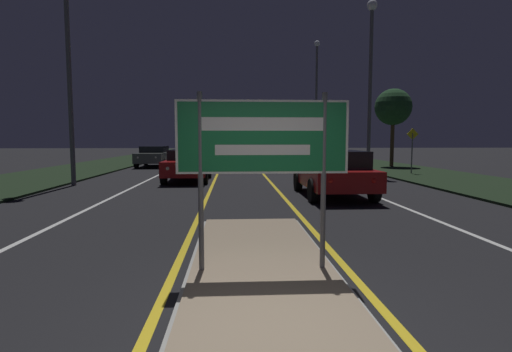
# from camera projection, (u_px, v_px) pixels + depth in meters

# --- Properties ---
(ground_plane) EXTENTS (160.00, 160.00, 0.00)m
(ground_plane) POSITION_uv_depth(u_px,v_px,m) (277.00, 343.00, 3.59)
(ground_plane) COLOR black
(median_island) EXTENTS (2.04, 6.77, 0.10)m
(median_island) POSITION_uv_depth(u_px,v_px,m) (262.00, 272.00, 5.37)
(median_island) COLOR #999993
(median_island) RESTS_ON ground_plane
(verge_left) EXTENTS (5.00, 100.00, 0.08)m
(verge_left) POSITION_uv_depth(u_px,v_px,m) (74.00, 170.00, 22.92)
(verge_left) COLOR black
(verge_left) RESTS_ON ground_plane
(verge_right) EXTENTS (5.00, 100.00, 0.08)m
(verge_right) POSITION_uv_depth(u_px,v_px,m) (397.00, 169.00, 24.02)
(verge_right) COLOR black
(verge_right) RESTS_ON ground_plane
(centre_line_yellow_left) EXTENTS (0.12, 70.00, 0.01)m
(centre_line_yellow_left) POSITION_uv_depth(u_px,v_px,m) (221.00, 165.00, 28.37)
(centre_line_yellow_left) COLOR gold
(centre_line_yellow_left) RESTS_ON ground_plane
(centre_line_yellow_right) EXTENTS (0.12, 70.00, 0.01)m
(centre_line_yellow_right) POSITION_uv_depth(u_px,v_px,m) (255.00, 165.00, 28.51)
(centre_line_yellow_right) COLOR gold
(centre_line_yellow_right) RESTS_ON ground_plane
(lane_line_white_left) EXTENTS (0.12, 70.00, 0.01)m
(lane_line_white_left) POSITION_uv_depth(u_px,v_px,m) (179.00, 165.00, 28.20)
(lane_line_white_left) COLOR silver
(lane_line_white_left) RESTS_ON ground_plane
(lane_line_white_right) EXTENTS (0.12, 70.00, 0.01)m
(lane_line_white_right) POSITION_uv_depth(u_px,v_px,m) (297.00, 165.00, 28.69)
(lane_line_white_right) COLOR silver
(lane_line_white_right) RESTS_ON ground_plane
(edge_line_white_left) EXTENTS (0.10, 70.00, 0.01)m
(edge_line_white_left) POSITION_uv_depth(u_px,v_px,m) (136.00, 165.00, 28.03)
(edge_line_white_left) COLOR silver
(edge_line_white_left) RESTS_ON ground_plane
(edge_line_white_right) EXTENTS (0.10, 70.00, 0.01)m
(edge_line_white_right) POSITION_uv_depth(u_px,v_px,m) (338.00, 165.00, 28.86)
(edge_line_white_right) COLOR silver
(edge_line_white_right) RESTS_ON ground_plane
(highway_sign) EXTENTS (2.26, 0.07, 2.34)m
(highway_sign) POSITION_uv_depth(u_px,v_px,m) (263.00, 145.00, 5.21)
(highway_sign) COLOR #56565B
(highway_sign) RESTS_ON median_island
(streetlight_left_near) EXTENTS (0.58, 0.58, 10.27)m
(streetlight_left_near) POSITION_uv_depth(u_px,v_px,m) (66.00, 8.00, 15.18)
(streetlight_left_near) COLOR #56565B
(streetlight_left_near) RESTS_ON ground_plane
(streetlight_right_near) EXTENTS (0.52, 0.52, 8.76)m
(streetlight_right_near) POSITION_uv_depth(u_px,v_px,m) (371.00, 63.00, 20.15)
(streetlight_right_near) COLOR #56565B
(streetlight_right_near) RESTS_ON ground_plane
(streetlight_right_far) EXTENTS (0.47, 0.47, 9.87)m
(streetlight_right_far) POSITION_uv_depth(u_px,v_px,m) (316.00, 89.00, 32.93)
(streetlight_right_far) COLOR #56565B
(streetlight_right_far) RESTS_ON ground_plane
(car_receding_0) EXTENTS (2.03, 4.37, 1.47)m
(car_receding_0) POSITION_uv_depth(u_px,v_px,m) (333.00, 172.00, 12.78)
(car_receding_0) COLOR maroon
(car_receding_0) RESTS_ON ground_plane
(car_receding_1) EXTENTS (1.93, 4.70, 1.42)m
(car_receding_1) POSITION_uv_depth(u_px,v_px,m) (326.00, 156.00, 25.91)
(car_receding_1) COLOR #B7B7BC
(car_receding_1) RESTS_ON ground_plane
(car_receding_2) EXTENTS (1.92, 4.46, 1.41)m
(car_receding_2) POSITION_uv_depth(u_px,v_px,m) (266.00, 151.00, 37.32)
(car_receding_2) COLOR #4C514C
(car_receding_2) RESTS_ON ground_plane
(car_receding_3) EXTENTS (2.03, 4.66, 1.39)m
(car_receding_3) POSITION_uv_depth(u_px,v_px,m) (284.00, 148.00, 48.75)
(car_receding_3) COLOR silver
(car_receding_3) RESTS_ON ground_plane
(car_approaching_0) EXTENTS (1.89, 4.26, 1.37)m
(car_approaching_0) POSITION_uv_depth(u_px,v_px,m) (188.00, 164.00, 17.48)
(car_approaching_0) COLOR maroon
(car_approaching_0) RESTS_ON ground_plane
(car_approaching_1) EXTENTS (1.90, 4.53, 1.37)m
(car_approaching_1) POSITION_uv_depth(u_px,v_px,m) (154.00, 156.00, 26.72)
(car_approaching_1) COLOR #4C514C
(car_approaching_1) RESTS_ON ground_plane
(car_approaching_2) EXTENTS (1.97, 4.29, 1.46)m
(car_approaching_2) POSITION_uv_depth(u_px,v_px,m) (208.00, 150.00, 39.14)
(car_approaching_2) COLOR #4C514C
(car_approaching_2) RESTS_ON ground_plane
(warning_sign) EXTENTS (0.60, 0.06, 2.31)m
(warning_sign) POSITION_uv_depth(u_px,v_px,m) (412.00, 146.00, 20.40)
(warning_sign) COLOR #56565B
(warning_sign) RESTS_ON verge_right
(roadside_palm_right) EXTENTS (2.32, 2.32, 4.97)m
(roadside_palm_right) POSITION_uv_depth(u_px,v_px,m) (393.00, 107.00, 25.48)
(roadside_palm_right) COLOR #4C3823
(roadside_palm_right) RESTS_ON verge_right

